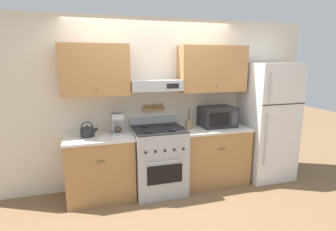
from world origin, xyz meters
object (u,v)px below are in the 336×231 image
coffee_maker (118,124)px  utensil_crock (189,124)px  stove_range (159,160)px  tea_kettle (88,131)px  microwave (217,117)px  refrigerator (268,122)px

coffee_maker → utensil_crock: bearing=-1.4°
stove_range → utensil_crock: size_ratio=3.56×
stove_range → utensil_crock: (0.51, 0.10, 0.49)m
tea_kettle → microwave: bearing=0.5°
refrigerator → tea_kettle: 2.84m
microwave → utensil_crock: bearing=-177.9°
tea_kettle → utensil_crock: size_ratio=0.81×
stove_range → refrigerator: (1.86, -0.00, 0.46)m
microwave → utensil_crock: microwave is taller
stove_range → tea_kettle: tea_kettle is taller
utensil_crock → refrigerator: bearing=-4.3°
refrigerator → microwave: size_ratio=3.53×
coffee_maker → microwave: (1.57, -0.01, 0.01)m
utensil_crock → stove_range: bearing=-168.8°
microwave → utensil_crock: 0.49m
stove_range → microwave: (1.00, 0.12, 0.57)m
refrigerator → tea_kettle: (-2.84, 0.10, 0.03)m
stove_range → refrigerator: bearing=-0.0°
refrigerator → utensil_crock: (-1.35, 0.10, 0.03)m
tea_kettle → coffee_maker: coffee_maker is taller
stove_range → microwave: 1.15m
refrigerator → tea_kettle: bearing=178.0°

